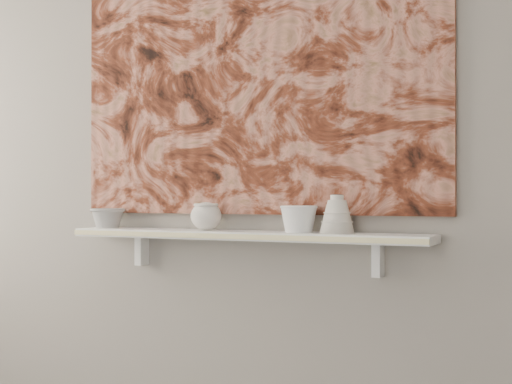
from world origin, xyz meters
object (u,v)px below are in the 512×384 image
Objects in this scene: painting at (252,68)px; cup_cream at (206,216)px; bowl_white at (299,219)px; bowl_grey at (108,218)px; bell_vessel at (337,214)px; shelf at (243,235)px.

painting reaches higher than cup_cream.
cup_cream reaches higher than bowl_white.
bowl_grey is (-0.61, -0.08, -0.57)m from painting.
bell_vessel is 1.00× the size of bowl_white.
bowl_grey is 0.83m from bowl_white.
painting reaches higher than shelf.
painting is 0.66m from bell_vessel.
bell_vessel is at bearing 0.00° from shelf.
shelf is at bearing 0.00° from bowl_grey.
bell_vessel is at bearing 0.00° from cup_cream.
painting reaches higher than bell_vessel.
bowl_grey is 0.98m from bell_vessel.
bowl_grey is at bearing 180.00° from bell_vessel.
painting is 12.98× the size of cup_cream.
bell_vessel is at bearing 0.00° from bowl_white.
shelf is 0.63m from painting.
bowl_grey reaches higher than shelf.
bowl_grey is 1.06× the size of bell_vessel.
bell_vessel is at bearing -12.46° from painting.
painting is (0.00, 0.08, 0.62)m from shelf.
shelf is at bearing -90.00° from painting.
cup_cream is at bearing 180.00° from bowl_white.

